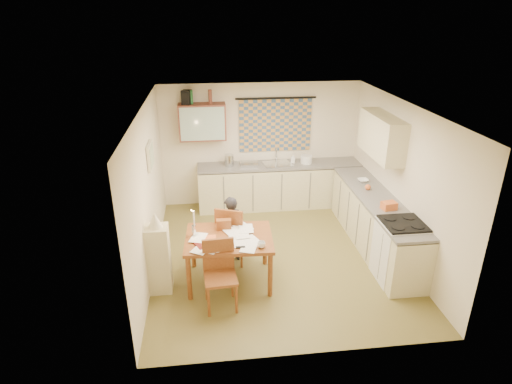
{
  "coord_description": "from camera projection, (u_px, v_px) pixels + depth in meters",
  "views": [
    {
      "loc": [
        -1.08,
        -6.09,
        3.81
      ],
      "look_at": [
        -0.33,
        0.2,
        1.09
      ],
      "focal_mm": 30.0,
      "sensor_mm": 36.0,
      "label": 1
    }
  ],
  "objects": [
    {
      "name": "counter_right",
      "position": [
        375.0,
        223.0,
        7.29
      ],
      "size": [
        0.62,
        2.95,
        0.92
      ],
      "color": "#CBC08E",
      "rests_on": "floor"
    },
    {
      "name": "dish_rack",
      "position": [
        249.0,
        164.0,
        8.56
      ],
      "size": [
        0.37,
        0.32,
        0.06
      ],
      "primitive_type": "cube",
      "rotation": [
        0.0,
        0.0,
        -0.06
      ],
      "color": "silver",
      "rests_on": "counter_back"
    },
    {
      "name": "candle",
      "position": [
        194.0,
        218.0,
        6.15
      ],
      "size": [
        0.03,
        0.03,
        0.22
      ],
      "primitive_type": "cylinder",
      "rotation": [
        0.0,
        0.0,
        0.23
      ],
      "color": "white",
      "rests_on": "dining_table"
    },
    {
      "name": "bottle_brown",
      "position": [
        210.0,
        97.0,
        8.07
      ],
      "size": [
        0.08,
        0.08,
        0.26
      ],
      "primitive_type": "cylinder",
      "rotation": [
        0.0,
        0.0,
        0.18
      ],
      "color": "brown",
      "rests_on": "wall_cabinet"
    },
    {
      "name": "wall_left",
      "position": [
        148.0,
        192.0,
        6.47
      ],
      "size": [
        0.02,
        4.5,
        2.5
      ],
      "primitive_type": "cube",
      "color": "beige",
      "rests_on": "floor"
    },
    {
      "name": "soap_bottle",
      "position": [
        293.0,
        158.0,
        8.68
      ],
      "size": [
        0.15,
        0.15,
        0.18
      ],
      "primitive_type": "imported",
      "rotation": [
        0.0,
        0.0,
        -0.43
      ],
      "color": "white",
      "rests_on": "counter_back"
    },
    {
      "name": "counter_back",
      "position": [
        279.0,
        185.0,
        8.82
      ],
      "size": [
        3.3,
        0.62,
        0.92
      ],
      "color": "#CBC08E",
      "rests_on": "floor"
    },
    {
      "name": "wall_right",
      "position": [
        401.0,
        181.0,
        6.91
      ],
      "size": [
        0.02,
        4.5,
        2.5
      ],
      "primitive_type": "cube",
      "color": "beige",
      "rests_on": "floor"
    },
    {
      "name": "framed_print",
      "position": [
        150.0,
        156.0,
        6.66
      ],
      "size": [
        0.04,
        0.5,
        0.4
      ],
      "primitive_type": "cube",
      "color": "beige",
      "rests_on": "wall_left"
    },
    {
      "name": "eyeglasses",
      "position": [
        240.0,
        247.0,
        5.94
      ],
      "size": [
        0.13,
        0.05,
        0.02
      ],
      "primitive_type": "cube",
      "rotation": [
        0.0,
        0.0,
        -0.03
      ],
      "color": "black",
      "rests_on": "dining_table"
    },
    {
      "name": "letter_rack",
      "position": [
        224.0,
        224.0,
        6.41
      ],
      "size": [
        0.22,
        0.1,
        0.16
      ],
      "primitive_type": "cube",
      "rotation": [
        0.0,
        0.0,
        0.01
      ],
      "color": "brown",
      "rests_on": "dining_table"
    },
    {
      "name": "sink",
      "position": [
        277.0,
        166.0,
        8.65
      ],
      "size": [
        0.61,
        0.53,
        0.1
      ],
      "primitive_type": "cube",
      "rotation": [
        0.0,
        0.0,
        0.16
      ],
      "color": "silver",
      "rests_on": "counter_back"
    },
    {
      "name": "curtain_rod",
      "position": [
        276.0,
        98.0,
        8.35
      ],
      "size": [
        1.6,
        0.04,
        0.04
      ],
      "primitive_type": "cylinder",
      "rotation": [
        0.0,
        1.57,
        0.0
      ],
      "color": "black",
      "rests_on": "wall_back"
    },
    {
      "name": "print_canvas",
      "position": [
        152.0,
        156.0,
        6.67
      ],
      "size": [
        0.01,
        0.42,
        0.32
      ],
      "primitive_type": "cube",
      "color": "beige",
      "rests_on": "wall_left"
    },
    {
      "name": "kettle",
      "position": [
        229.0,
        160.0,
        8.48
      ],
      "size": [
        0.21,
        0.21,
        0.24
      ],
      "primitive_type": "cylinder",
      "rotation": [
        0.0,
        0.0,
        -0.17
      ],
      "color": "silver",
      "rests_on": "counter_back"
    },
    {
      "name": "person",
      "position": [
        230.0,
        229.0,
        6.83
      ],
      "size": [
        0.54,
        0.47,
        1.13
      ],
      "primitive_type": "imported",
      "rotation": [
        0.0,
        0.0,
        3.39
      ],
      "color": "black",
      "rests_on": "floor"
    },
    {
      "name": "tap",
      "position": [
        276.0,
        155.0,
        8.74
      ],
      "size": [
        0.04,
        0.04,
        0.28
      ],
      "primitive_type": "cylinder",
      "rotation": [
        0.0,
        0.0,
        0.38
      ],
      "color": "silver",
      "rests_on": "counter_back"
    },
    {
      "name": "papers",
      "position": [
        230.0,
        240.0,
        6.12
      ],
      "size": [
        1.05,
        0.97,
        0.02
      ],
      "rotation": [
        0.0,
        0.0,
        -0.05
      ],
      "color": "white",
      "rests_on": "dining_table"
    },
    {
      "name": "shelf_stand",
      "position": [
        159.0,
        259.0,
        6.1
      ],
      "size": [
        0.32,
        0.3,
        1.04
      ],
      "primitive_type": "cube",
      "color": "#CBC08E",
      "rests_on": "floor"
    },
    {
      "name": "wall_back",
      "position": [
        260.0,
        144.0,
        8.75
      ],
      "size": [
        4.0,
        0.02,
        2.5
      ],
      "primitive_type": "cube",
      "color": "beige",
      "rests_on": "floor"
    },
    {
      "name": "orange_box",
      "position": [
        206.0,
        246.0,
        5.94
      ],
      "size": [
        0.14,
        0.11,
        0.04
      ],
      "primitive_type": "cube",
      "rotation": [
        0.0,
        0.0,
        -0.28
      ],
      "color": "orange",
      "rests_on": "dining_table"
    },
    {
      "name": "bowl",
      "position": [
        363.0,
        180.0,
        7.75
      ],
      "size": [
        0.21,
        0.21,
        0.05
      ],
      "primitive_type": "imported",
      "rotation": [
        0.0,
        0.0,
        0.04
      ],
      "color": "white",
      "rests_on": "counter_right"
    },
    {
      "name": "book",
      "position": [
        203.0,
        240.0,
        6.11
      ],
      "size": [
        0.2,
        0.27,
        0.02
      ],
      "primitive_type": "imported",
      "rotation": [
        0.0,
        0.0,
        0.02
      ],
      "color": "orange",
      "rests_on": "dining_table"
    },
    {
      "name": "wall_front",
      "position": [
        313.0,
        266.0,
        4.63
      ],
      "size": [
        4.0,
        0.02,
        2.5
      ],
      "primitive_type": "cube",
      "color": "beige",
      "rests_on": "floor"
    },
    {
      "name": "floor",
      "position": [
        277.0,
        256.0,
        7.19
      ],
      "size": [
        4.0,
        4.5,
        0.02
      ],
      "primitive_type": "cube",
      "color": "brown",
      "rests_on": "ground"
    },
    {
      "name": "mug",
      "position": [
        261.0,
        245.0,
        5.94
      ],
      "size": [
        0.15,
        0.15,
        0.09
      ],
      "primitive_type": "imported",
      "rotation": [
        0.0,
        0.0,
        -0.18
      ],
      "color": "white",
      "rests_on": "dining_table"
    },
    {
      "name": "fruit_orange",
      "position": [
        368.0,
        187.0,
        7.39
      ],
      "size": [
        0.1,
        0.1,
        0.1
      ],
      "primitive_type": "sphere",
      "color": "orange",
      "rests_on": "counter_right"
    },
    {
      "name": "chair_far",
      "position": [
        233.0,
        244.0,
        6.92
      ],
      "size": [
        0.58,
        0.58,
        1.0
      ],
      "rotation": [
        0.0,
        0.0,
        2.76
      ],
      "color": "brown",
      "rests_on": "floor"
    },
    {
      "name": "orange_bag",
      "position": [
        389.0,
        206.0,
        6.67
      ],
      "size": [
        0.24,
        0.19,
        0.12
      ],
      "primitive_type": "cube",
      "rotation": [
        0.0,
        0.0,
        0.17
      ],
      "color": "orange",
      "rests_on": "counter_right"
    },
    {
      "name": "mixing_bowl",
      "position": [
        306.0,
        159.0,
        8.66
      ],
      "size": [
        0.32,
        0.32,
        0.16
      ],
      "primitive_type": "cylinder",
      "rotation": [
        0.0,
        0.0,
        -0.41
      ],
      "color": "white",
      "rests_on": "counter_back"
    },
    {
      "name": "bottle_green",
      "position": [
        191.0,
        97.0,
        8.03
      ],
      "size": [
        0.08,
        0.08,
        0.26
      ],
      "primitive_type": "cylinder",
      "rotation": [
        0.0,
        0.0,
        0.24
      ],
      "color": "#195926",
      "rests_on": "wall_cabinet"
    },
    {
      "name": "candle_holder",
      "position": [
        194.0,
        231.0,
        6.2
      ],
      "size": [
        0.07,
        0.07,
        0.18
      ],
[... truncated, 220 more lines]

